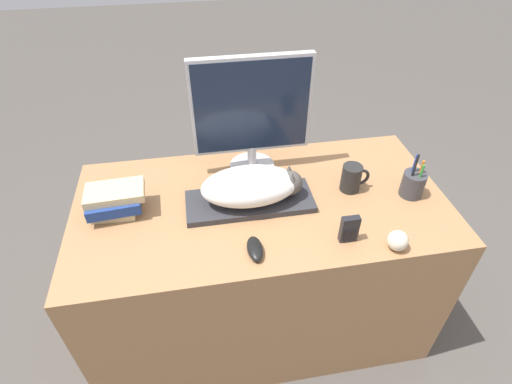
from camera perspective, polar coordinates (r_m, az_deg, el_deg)
name	(u,v)px	position (r m, az deg, el deg)	size (l,w,h in m)	color
ground_plane	(274,384)	(1.89, 2.66, -25.74)	(12.00, 12.00, 0.00)	#4C4742
desk	(261,265)	(1.76, 0.66, -10.39)	(1.39, 0.70, 0.74)	#9E7047
keyboard	(250,202)	(1.47, -0.90, -1.38)	(0.47, 0.18, 0.02)	#2D2D33
cat	(253,186)	(1.43, -0.37, 0.93)	(0.37, 0.19, 0.13)	white
monitor	(252,111)	(1.51, -0.63, 11.45)	(0.45, 0.18, 0.47)	#B7B7BC
computer_mouse	(255,249)	(1.30, -0.15, -8.11)	(0.05, 0.11, 0.03)	black
coffee_mug	(352,178)	(1.56, 13.54, 1.97)	(0.11, 0.08, 0.11)	black
pen_cup	(413,184)	(1.60, 21.52, 1.11)	(0.09, 0.09, 0.19)	#38383D
baseball	(398,241)	(1.38, 19.60, -6.56)	(0.07, 0.07, 0.07)	beige
phone	(349,229)	(1.35, 13.19, -5.21)	(0.06, 0.03, 0.10)	black
book_stack	(114,201)	(1.50, -19.59, -1.16)	(0.21, 0.16, 0.10)	#C6B284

